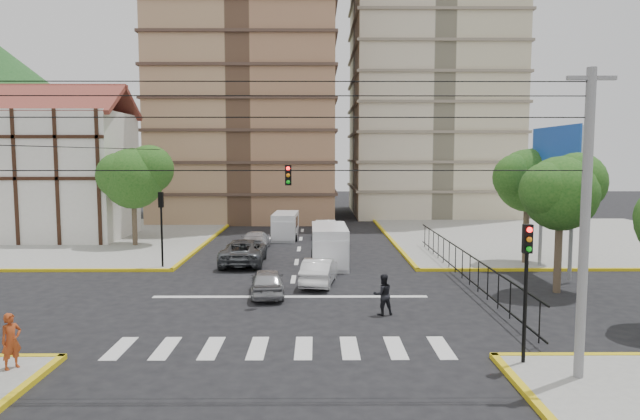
{
  "coord_description": "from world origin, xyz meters",
  "views": [
    {
      "loc": [
        1.24,
        -25.26,
        6.69
      ],
      "look_at": [
        1.42,
        2.56,
        4.0
      ],
      "focal_mm": 32.0,
      "sensor_mm": 36.0,
      "label": 1
    }
  ],
  "objects_px": {
    "traffic_light_se": "(526,270)",
    "pedestrian_sw_corner": "(11,341)",
    "traffic_light_nw": "(161,217)",
    "van_right_lane": "(329,247)",
    "car_silver_front_left": "(267,282)",
    "car_white_front_right": "(319,271)",
    "van_left_lane": "(285,227)",
    "pedestrian_crosswalk": "(383,294)"
  },
  "relations": [
    {
      "from": "traffic_light_se",
      "to": "car_white_front_right",
      "type": "relative_size",
      "value": 1.04
    },
    {
      "from": "car_white_front_right",
      "to": "pedestrian_crosswalk",
      "type": "relative_size",
      "value": 2.44
    },
    {
      "from": "traffic_light_nw",
      "to": "car_white_front_right",
      "type": "xyz_separation_m",
      "value": [
        9.19,
        -3.99,
        -2.41
      ]
    },
    {
      "from": "traffic_light_se",
      "to": "van_left_lane",
      "type": "xyz_separation_m",
      "value": [
        -9.03,
        27.5,
        -2.1
      ]
    },
    {
      "from": "car_white_front_right",
      "to": "pedestrian_sw_corner",
      "type": "xyz_separation_m",
      "value": [
        -9.5,
        -12.04,
        0.32
      ]
    },
    {
      "from": "pedestrian_crosswalk",
      "to": "traffic_light_se",
      "type": "bearing_deg",
      "value": 108.37
    },
    {
      "from": "van_right_lane",
      "to": "car_white_front_right",
      "type": "height_order",
      "value": "van_right_lane"
    },
    {
      "from": "pedestrian_sw_corner",
      "to": "traffic_light_nw",
      "type": "bearing_deg",
      "value": 32.09
    },
    {
      "from": "car_white_front_right",
      "to": "pedestrian_sw_corner",
      "type": "bearing_deg",
      "value": 60.05
    },
    {
      "from": "traffic_light_se",
      "to": "pedestrian_sw_corner",
      "type": "distance_m",
      "value": 16.06
    },
    {
      "from": "car_white_front_right",
      "to": "van_right_lane",
      "type": "bearing_deg",
      "value": -89.21
    },
    {
      "from": "traffic_light_nw",
      "to": "pedestrian_sw_corner",
      "type": "distance_m",
      "value": 16.17
    },
    {
      "from": "traffic_light_se",
      "to": "car_white_front_right",
      "type": "bearing_deg",
      "value": 118.92
    },
    {
      "from": "traffic_light_se",
      "to": "van_right_lane",
      "type": "xyz_separation_m",
      "value": [
        -5.76,
        16.54,
        -1.95
      ]
    },
    {
      "from": "car_silver_front_left",
      "to": "car_white_front_right",
      "type": "distance_m",
      "value": 3.42
    },
    {
      "from": "traffic_light_nw",
      "to": "van_left_lane",
      "type": "xyz_separation_m",
      "value": [
        6.57,
        11.9,
        -2.1
      ]
    },
    {
      "from": "car_silver_front_left",
      "to": "car_white_front_right",
      "type": "bearing_deg",
      "value": -141.93
    },
    {
      "from": "van_right_lane",
      "to": "pedestrian_sw_corner",
      "type": "height_order",
      "value": "van_right_lane"
    },
    {
      "from": "van_right_lane",
      "to": "car_silver_front_left",
      "type": "relative_size",
      "value": 1.37
    },
    {
      "from": "traffic_light_nw",
      "to": "van_left_lane",
      "type": "distance_m",
      "value": 13.75
    },
    {
      "from": "car_silver_front_left",
      "to": "car_white_front_right",
      "type": "relative_size",
      "value": 0.92
    },
    {
      "from": "van_left_lane",
      "to": "pedestrian_sw_corner",
      "type": "height_order",
      "value": "van_left_lane"
    },
    {
      "from": "van_right_lane",
      "to": "car_white_front_right",
      "type": "relative_size",
      "value": 1.26
    },
    {
      "from": "pedestrian_sw_corner",
      "to": "pedestrian_crosswalk",
      "type": "relative_size",
      "value": 1.0
    },
    {
      "from": "car_silver_front_left",
      "to": "pedestrian_sw_corner",
      "type": "bearing_deg",
      "value": 48.76
    },
    {
      "from": "traffic_light_nw",
      "to": "car_silver_front_left",
      "type": "distance_m",
      "value": 9.54
    },
    {
      "from": "van_right_lane",
      "to": "van_left_lane",
      "type": "height_order",
      "value": "van_right_lane"
    },
    {
      "from": "traffic_light_se",
      "to": "van_right_lane",
      "type": "height_order",
      "value": "traffic_light_se"
    },
    {
      "from": "pedestrian_sw_corner",
      "to": "pedestrian_crosswalk",
      "type": "distance_m",
      "value": 13.71
    },
    {
      "from": "van_right_lane",
      "to": "car_silver_front_left",
      "type": "bearing_deg",
      "value": -114.01
    },
    {
      "from": "pedestrian_crosswalk",
      "to": "traffic_light_nw",
      "type": "bearing_deg",
      "value": -53.35
    },
    {
      "from": "van_left_lane",
      "to": "pedestrian_crosswalk",
      "type": "height_order",
      "value": "van_left_lane"
    },
    {
      "from": "traffic_light_se",
      "to": "pedestrian_sw_corner",
      "type": "xyz_separation_m",
      "value": [
        -15.91,
        -0.43,
        -2.09
      ]
    },
    {
      "from": "van_right_lane",
      "to": "van_left_lane",
      "type": "xyz_separation_m",
      "value": [
        -3.27,
        10.96,
        -0.15
      ]
    },
    {
      "from": "car_white_front_right",
      "to": "traffic_light_se",
      "type": "bearing_deg",
      "value": 127.24
    },
    {
      "from": "van_left_lane",
      "to": "car_white_front_right",
      "type": "bearing_deg",
      "value": -78.42
    },
    {
      "from": "car_silver_front_left",
      "to": "pedestrian_crosswalk",
      "type": "bearing_deg",
      "value": 141.61
    },
    {
      "from": "traffic_light_se",
      "to": "car_silver_front_left",
      "type": "height_order",
      "value": "traffic_light_se"
    },
    {
      "from": "traffic_light_nw",
      "to": "car_white_front_right",
      "type": "bearing_deg",
      "value": -23.48
    },
    {
      "from": "traffic_light_nw",
      "to": "van_right_lane",
      "type": "distance_m",
      "value": 10.07
    },
    {
      "from": "van_left_lane",
      "to": "pedestrian_crosswalk",
      "type": "bearing_deg",
      "value": -74.07
    },
    {
      "from": "van_left_lane",
      "to": "pedestrian_sw_corner",
      "type": "relative_size",
      "value": 2.71
    }
  ]
}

